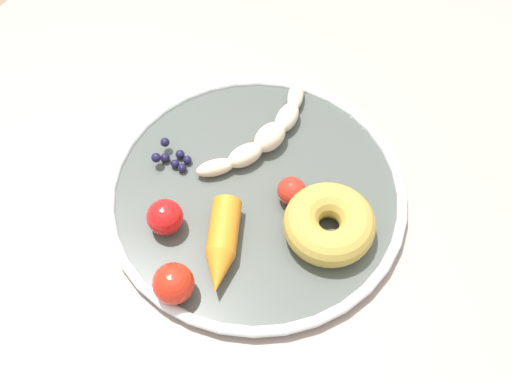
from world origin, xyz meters
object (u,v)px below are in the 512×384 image
carrot_orange (222,245)px  tomato_near (292,191)px  plate (256,193)px  blueberry_pile (172,157)px  donut (329,224)px  tomato_mid (165,217)px  tomato_far (173,284)px  banana (265,135)px  dining_table (271,198)px

carrot_orange → tomato_near: bearing=166.8°
plate → blueberry_pile: bearing=-78.5°
blueberry_pile → carrot_orange: bearing=62.2°
plate → donut: bearing=90.9°
carrot_orange → tomato_mid: tomato_mid is taller
tomato_mid → tomato_far: tomato_far is taller
tomato_far → banana: bearing=-170.8°
dining_table → tomato_near: size_ratio=33.45×
banana → tomato_mid: tomato_mid is taller
banana → donut: size_ratio=1.91×
donut → plate: bearing=-89.1°
tomato_near → blueberry_pile: bearing=-75.5°
banana → carrot_orange: (0.15, 0.05, 0.00)m
banana → tomato_near: (0.05, 0.07, 0.00)m
carrot_orange → tomato_mid: bearing=-82.7°
tomato_near → tomato_far: (0.16, -0.04, 0.01)m
dining_table → tomato_mid: bearing=-16.6°
banana → carrot_orange: size_ratio=1.75×
dining_table → plate: (0.05, 0.01, 0.09)m
tomato_near → dining_table: bearing=-125.5°
plate → tomato_near: tomato_near is taller
carrot_orange → donut: (-0.09, 0.08, 0.00)m
tomato_mid → dining_table: bearing=163.4°
dining_table → tomato_mid: size_ratio=27.21×
tomato_near → tomato_far: tomato_far is taller
donut → tomato_near: (-0.01, -0.06, -0.00)m
plate → tomato_mid: (0.09, -0.06, 0.02)m
carrot_orange → tomato_far: 0.07m
dining_table → tomato_near: 0.12m
carrot_orange → blueberry_pile: bearing=-117.8°
dining_table → carrot_orange: carrot_orange is taller
tomato_mid → plate: bearing=149.3°
banana → blueberry_pile: 0.11m
dining_table → banana: (-0.01, -0.02, 0.10)m
tomato_far → carrot_orange: bearing=169.3°
dining_table → tomato_far: size_ratio=25.16×
carrot_orange → donut: 0.12m
banana → blueberry_pile: banana is taller
blueberry_pile → tomato_mid: 0.09m
donut → tomato_far: 0.18m
carrot_orange → dining_table: bearing=-168.9°
donut → tomato_mid: 0.18m
plate → tomato_mid: size_ratio=8.63×
blueberry_pile → tomato_far: bearing=40.0°
donut → dining_table: bearing=-114.8°
dining_table → blueberry_pile: blueberry_pile is taller
donut → banana: bearing=-116.6°
plate → tomato_far: tomato_far is taller
carrot_orange → donut: donut is taller
plate → donut: (-0.00, 0.09, 0.02)m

